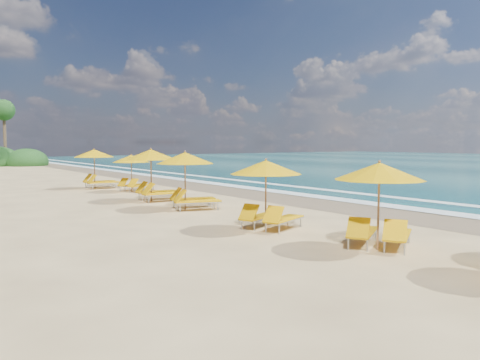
% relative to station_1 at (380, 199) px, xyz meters
% --- Properties ---
extents(ground, '(160.00, 160.00, 0.00)m').
position_rel_station_1_xyz_m(ground, '(1.86, 8.74, -1.34)').
color(ground, '#D8BC7F').
rests_on(ground, ground).
extents(wet_sand, '(4.00, 160.00, 0.01)m').
position_rel_station_1_xyz_m(wet_sand, '(5.86, 8.74, -1.34)').
color(wet_sand, '#8B7953').
rests_on(wet_sand, ground).
extents(surf_foam, '(4.00, 160.00, 0.01)m').
position_rel_station_1_xyz_m(surf_foam, '(8.56, 8.74, -1.32)').
color(surf_foam, white).
rests_on(surf_foam, ground).
extents(station_1, '(3.21, 3.21, 2.40)m').
position_rel_station_1_xyz_m(station_1, '(0.00, 0.00, 0.00)').
color(station_1, olive).
rests_on(station_1, ground).
extents(station_2, '(3.02, 2.96, 2.35)m').
position_rel_station_1_xyz_m(station_2, '(-0.61, 3.88, -0.03)').
color(station_2, olive).
rests_on(station_2, ground).
extents(station_3, '(3.19, 3.12, 2.51)m').
position_rel_station_1_xyz_m(station_3, '(-0.28, 9.47, 0.06)').
color(station_3, olive).
rests_on(station_3, ground).
extents(station_4, '(3.02, 2.86, 2.60)m').
position_rel_station_1_xyz_m(station_4, '(-0.18, 12.94, 0.11)').
color(station_4, olive).
rests_on(station_4, ground).
extents(station_5, '(2.77, 2.70, 2.20)m').
position_rel_station_1_xyz_m(station_5, '(0.82, 17.67, -0.11)').
color(station_5, olive).
rests_on(station_5, ground).
extents(station_6, '(2.78, 2.59, 2.49)m').
position_rel_station_1_xyz_m(station_6, '(-0.20, 20.79, 0.05)').
color(station_6, olive).
rests_on(station_6, ground).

